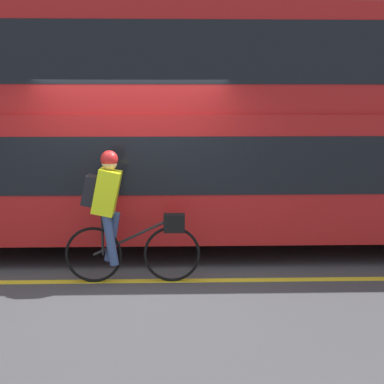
% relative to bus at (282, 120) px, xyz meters
% --- Properties ---
extents(ground_plane, '(80.00, 80.00, 0.00)m').
position_rel_bus_xyz_m(ground_plane, '(-2.19, -1.64, -1.95)').
color(ground_plane, '#424244').
extents(road_center_line, '(50.00, 0.14, 0.01)m').
position_rel_bus_xyz_m(road_center_line, '(-2.19, -1.76, -1.95)').
color(road_center_line, yellow).
rests_on(road_center_line, ground_plane).
extents(sidewalk_curb, '(60.00, 1.66, 0.11)m').
position_rel_bus_xyz_m(sidewalk_curb, '(-2.19, 3.75, -1.90)').
color(sidewalk_curb, gray).
rests_on(sidewalk_curb, ground_plane).
extents(building_facade, '(60.00, 0.30, 6.75)m').
position_rel_bus_xyz_m(building_facade, '(-2.19, 4.73, 1.42)').
color(building_facade, '#9E9EA3').
rests_on(building_facade, ground_plane).
extents(bus, '(11.55, 2.58, 3.49)m').
position_rel_bus_xyz_m(bus, '(0.00, 0.00, 0.00)').
color(bus, black).
rests_on(bus, ground_plane).
extents(cyclist_on_bike, '(1.67, 0.32, 1.65)m').
position_rel_bus_xyz_m(cyclist_on_bike, '(-2.34, -1.78, -1.07)').
color(cyclist_on_bike, black).
rests_on(cyclist_on_bike, ground_plane).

